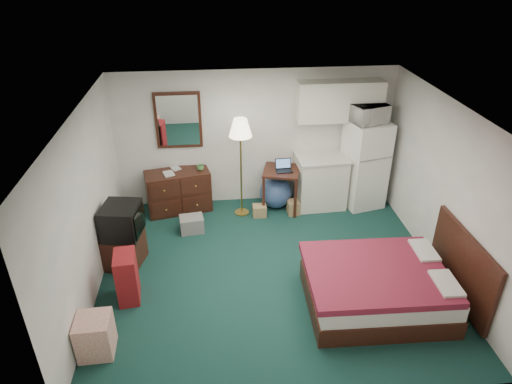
{
  "coord_description": "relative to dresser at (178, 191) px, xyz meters",
  "views": [
    {
      "loc": [
        -0.78,
        -5.41,
        4.35
      ],
      "look_at": [
        -0.2,
        0.27,
        1.23
      ],
      "focal_mm": 32.0,
      "sensor_mm": 36.0,
      "label": 1
    }
  ],
  "objects": [
    {
      "name": "floor",
      "position": [
        1.44,
        -1.98,
        -0.39
      ],
      "size": [
        5.0,
        4.5,
        0.01
      ],
      "primitive_type": "cube",
      "color": "black",
      "rests_on": "ground"
    },
    {
      "name": "ceiling",
      "position": [
        1.44,
        -1.98,
        2.11
      ],
      "size": [
        5.0,
        4.5,
        0.01
      ],
      "primitive_type": "cube",
      "color": "silver",
      "rests_on": "walls"
    },
    {
      "name": "walls",
      "position": [
        1.44,
        -1.98,
        0.86
      ],
      "size": [
        5.01,
        4.51,
        2.5
      ],
      "color": "silver",
      "rests_on": "floor"
    },
    {
      "name": "mirror",
      "position": [
        0.09,
        0.24,
        1.26
      ],
      "size": [
        0.8,
        0.06,
        1.0
      ],
      "primitive_type": null,
      "color": "white",
      "rests_on": "walls"
    },
    {
      "name": "upper_cabinets",
      "position": [
        2.89,
        0.1,
        1.56
      ],
      "size": [
        1.5,
        0.35,
        0.7
      ],
      "primitive_type": null,
      "color": "white",
      "rests_on": "walls"
    },
    {
      "name": "headboard",
      "position": [
        3.9,
        -2.84,
        0.16
      ],
      "size": [
        0.06,
        1.56,
        1.0
      ],
      "primitive_type": null,
      "color": "black",
      "rests_on": "walls"
    },
    {
      "name": "dresser",
      "position": [
        0.0,
        0.0,
        0.0
      ],
      "size": [
        1.21,
        0.74,
        0.77
      ],
      "primitive_type": null,
      "rotation": [
        0.0,
        0.0,
        0.21
      ],
      "color": "black",
      "rests_on": "floor"
    },
    {
      "name": "floor_lamp",
      "position": [
        1.13,
        -0.24,
        0.52
      ],
      "size": [
        0.41,
        0.41,
        1.81
      ],
      "primitive_type": null,
      "rotation": [
        0.0,
        0.0,
        0.03
      ],
      "color": "#BC9641",
      "rests_on": "floor"
    },
    {
      "name": "desk",
      "position": [
        1.86,
        -0.15,
        0.01
      ],
      "size": [
        0.77,
        0.77,
        0.8
      ],
      "primitive_type": null,
      "rotation": [
        0.0,
        0.0,
        -0.25
      ],
      "color": "black",
      "rests_on": "floor"
    },
    {
      "name": "exercise_ball",
      "position": [
        1.78,
        -0.07,
        -0.09
      ],
      "size": [
        0.74,
        0.74,
        0.59
      ],
      "primitive_type": "sphere",
      "rotation": [
        0.0,
        0.0,
        -0.29
      ],
      "color": "#344F86",
      "rests_on": "floor"
    },
    {
      "name": "kitchen_counter",
      "position": [
        2.61,
        -0.07,
        0.09
      ],
      "size": [
        0.9,
        0.71,
        0.95
      ],
      "primitive_type": null,
      "rotation": [
        0.0,
        0.0,
        0.05
      ],
      "color": "white",
      "rests_on": "floor"
    },
    {
      "name": "fridge",
      "position": [
        3.4,
        -0.1,
        0.43
      ],
      "size": [
        0.8,
        0.8,
        1.62
      ],
      "primitive_type": null,
      "rotation": [
        0.0,
        0.0,
        0.23
      ],
      "color": "white",
      "rests_on": "floor"
    },
    {
      "name": "bed",
      "position": [
        2.76,
        -2.84,
        -0.09
      ],
      "size": [
        1.88,
        1.49,
        0.59
      ],
      "primitive_type": null,
      "rotation": [
        0.0,
        0.0,
        -0.03
      ],
      "color": "maroon",
      "rests_on": "floor"
    },
    {
      "name": "tv_stand",
      "position": [
        -0.77,
        -1.55,
        -0.12
      ],
      "size": [
        0.65,
        0.69,
        0.52
      ],
      "primitive_type": null,
      "rotation": [
        0.0,
        0.0,
        -0.27
      ],
      "color": "black",
      "rests_on": "floor"
    },
    {
      "name": "suitcase",
      "position": [
        -0.59,
        -2.35,
        -0.02
      ],
      "size": [
        0.33,
        0.47,
        0.72
      ],
      "primitive_type": null,
      "rotation": [
        0.0,
        0.0,
        0.11
      ],
      "color": "maroon",
      "rests_on": "floor"
    },
    {
      "name": "retail_box",
      "position": [
        -0.84,
        -3.29,
        -0.13
      ],
      "size": [
        0.42,
        0.42,
        0.51
      ],
      "primitive_type": null,
      "rotation": [
        0.0,
        0.0,
        0.03
      ],
      "color": "silver",
      "rests_on": "floor"
    },
    {
      "name": "file_bin",
      "position": [
        0.24,
        -0.75,
        -0.25
      ],
      "size": [
        0.43,
        0.34,
        0.28
      ],
      "primitive_type": null,
      "rotation": [
        0.0,
        0.0,
        0.13
      ],
      "color": "gray",
      "rests_on": "floor"
    },
    {
      "name": "cardboard_box_a",
      "position": [
        1.45,
        -0.37,
        -0.28
      ],
      "size": [
        0.25,
        0.21,
        0.2
      ],
      "primitive_type": null,
      "rotation": [
        0.0,
        0.0,
        -0.02
      ],
      "color": "#9B8161",
      "rests_on": "floor"
    },
    {
      "name": "cardboard_box_b",
      "position": [
        2.07,
        -0.35,
        -0.26
      ],
      "size": [
        0.22,
        0.26,
        0.25
      ],
      "primitive_type": null,
      "rotation": [
        0.0,
        0.0,
        0.06
      ],
      "color": "#9B8161",
      "rests_on": "floor"
    },
    {
      "name": "laptop",
      "position": [
        1.9,
        -0.21,
        0.51
      ],
      "size": [
        0.3,
        0.25,
        0.2
      ],
      "primitive_type": null,
      "rotation": [
        0.0,
        0.0,
        0.05
      ],
      "color": "black",
      "rests_on": "desk"
    },
    {
      "name": "crt_tv",
      "position": [
        -0.73,
        -1.54,
        0.38
      ],
      "size": [
        0.62,
        0.65,
        0.49
      ],
      "primitive_type": null,
      "rotation": [
        0.0,
        0.0,
        -0.16
      ],
      "color": "black",
      "rests_on": "tv_stand"
    },
    {
      "name": "microwave",
      "position": [
        3.36,
        -0.15,
        1.44
      ],
      "size": [
        0.67,
        0.51,
        0.4
      ],
      "primitive_type": "imported",
      "rotation": [
        0.0,
        0.0,
        0.34
      ],
      "color": "white",
      "rests_on": "fridge"
    },
    {
      "name": "book_a",
      "position": [
        -0.22,
        -0.1,
        0.51
      ],
      "size": [
        0.17,
        0.07,
        0.24
      ],
      "primitive_type": "imported",
      "rotation": [
        0.0,
        0.0,
        0.3
      ],
      "color": "#9B8161",
      "rests_on": "dresser"
    },
    {
      "name": "book_b",
      "position": [
        -0.09,
        0.1,
        0.48
      ],
      "size": [
        0.14,
        0.08,
        0.2
      ],
      "primitive_type": "imported",
      "rotation": [
        0.0,
        0.0,
        0.48
      ],
      "color": "#9B8161",
      "rests_on": "dresser"
    },
    {
      "name": "mug",
      "position": [
        0.42,
        0.03,
        0.45
      ],
      "size": [
        0.14,
        0.12,
        0.13
      ],
      "primitive_type": "imported",
      "rotation": [
        0.0,
        0.0,
        0.16
      ],
      "color": "#4D8C49",
      "rests_on": "dresser"
    }
  ]
}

